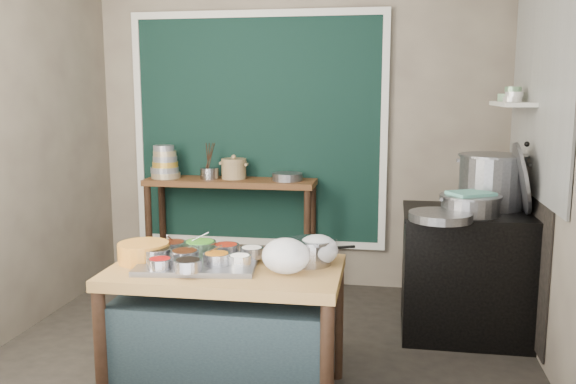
% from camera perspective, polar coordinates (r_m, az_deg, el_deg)
% --- Properties ---
extents(floor, '(3.50, 3.00, 0.02)m').
position_cam_1_polar(floor, '(4.14, -2.34, -14.84)').
color(floor, '#2B2621').
rests_on(floor, ground).
extents(back_wall, '(3.50, 0.02, 2.80)m').
position_cam_1_polar(back_wall, '(5.27, 1.00, 6.27)').
color(back_wall, gray).
rests_on(back_wall, floor).
extents(left_wall, '(0.02, 3.00, 2.80)m').
position_cam_1_polar(left_wall, '(4.50, -25.07, 4.85)').
color(left_wall, gray).
rests_on(left_wall, floor).
extents(right_wall, '(0.02, 3.00, 2.80)m').
position_cam_1_polar(right_wall, '(3.82, 24.35, 4.25)').
color(right_wall, gray).
rests_on(right_wall, floor).
extents(curtain_panel, '(2.10, 0.02, 1.90)m').
position_cam_1_polar(curtain_panel, '(5.29, -2.83, 5.74)').
color(curtain_panel, black).
rests_on(curtain_panel, back_wall).
extents(curtain_frame, '(2.22, 0.03, 2.02)m').
position_cam_1_polar(curtain_frame, '(5.28, -2.86, 5.73)').
color(curtain_frame, beige).
rests_on(curtain_frame, back_wall).
extents(tile_panel, '(0.02, 1.70, 1.70)m').
position_cam_1_polar(tile_panel, '(4.34, 22.61, 10.84)').
color(tile_panel, '#B2B2AA').
rests_on(tile_panel, right_wall).
extents(soot_patch, '(0.01, 1.30, 1.30)m').
position_cam_1_polar(soot_patch, '(4.55, 21.48, -3.81)').
color(soot_patch, black).
rests_on(soot_patch, right_wall).
extents(wall_shelf, '(0.22, 0.70, 0.03)m').
position_cam_1_polar(wall_shelf, '(4.61, 20.31, 7.74)').
color(wall_shelf, beige).
rests_on(wall_shelf, right_wall).
extents(prep_table, '(1.26, 0.73, 0.75)m').
position_cam_1_polar(prep_table, '(3.46, -5.74, -12.93)').
color(prep_table, brown).
rests_on(prep_table, floor).
extents(back_counter, '(1.45, 0.40, 0.95)m').
position_cam_1_polar(back_counter, '(5.29, -5.33, -3.89)').
color(back_counter, '#573419').
rests_on(back_counter, floor).
extents(stove_block, '(0.90, 0.68, 0.85)m').
position_cam_1_polar(stove_block, '(4.46, 16.57, -7.46)').
color(stove_block, black).
rests_on(stove_block, floor).
extents(stove_top, '(0.92, 0.69, 0.03)m').
position_cam_1_polar(stove_top, '(4.35, 16.84, -1.90)').
color(stove_top, black).
rests_on(stove_top, stove_block).
extents(condiment_tray, '(0.68, 0.53, 0.03)m').
position_cam_1_polar(condiment_tray, '(3.37, -8.37, -6.61)').
color(condiment_tray, gray).
rests_on(condiment_tray, prep_table).
extents(condiment_bowls, '(0.65, 0.49, 0.07)m').
position_cam_1_polar(condiment_bowls, '(3.38, -8.63, -5.77)').
color(condiment_bowls, gray).
rests_on(condiment_bowls, condiment_tray).
extents(yellow_basin, '(0.31, 0.31, 0.11)m').
position_cam_1_polar(yellow_basin, '(3.49, -13.36, -5.51)').
color(yellow_basin, '#C16E21').
rests_on(yellow_basin, prep_table).
extents(saucepan, '(0.33, 0.33, 0.14)m').
position_cam_1_polar(saucepan, '(3.36, 2.09, -5.60)').
color(saucepan, gray).
rests_on(saucepan, prep_table).
extents(plastic_bag_a, '(0.31, 0.29, 0.19)m').
position_cam_1_polar(plastic_bag_a, '(3.18, -0.21, -6.00)').
color(plastic_bag_a, white).
rests_on(plastic_bag_a, prep_table).
extents(plastic_bag_b, '(0.26, 0.23, 0.17)m').
position_cam_1_polar(plastic_bag_b, '(3.34, 2.79, -5.42)').
color(plastic_bag_b, white).
rests_on(plastic_bag_b, prep_table).
extents(bowl_stack, '(0.25, 0.25, 0.28)m').
position_cam_1_polar(bowl_stack, '(5.34, -11.43, 2.61)').
color(bowl_stack, tan).
rests_on(bowl_stack, back_counter).
extents(utensil_cup, '(0.18, 0.18, 0.09)m').
position_cam_1_polar(utensil_cup, '(5.23, -7.35, 1.75)').
color(utensil_cup, gray).
rests_on(utensil_cup, back_counter).
extents(ceramic_crock, '(0.28, 0.28, 0.15)m').
position_cam_1_polar(ceramic_crock, '(5.21, -5.09, 2.08)').
color(ceramic_crock, olive).
rests_on(ceramic_crock, back_counter).
extents(wide_bowl, '(0.28, 0.28, 0.06)m').
position_cam_1_polar(wide_bowl, '(5.09, -0.06, 1.43)').
color(wide_bowl, gray).
rests_on(wide_bowl, back_counter).
extents(stock_pot, '(0.63, 0.63, 0.38)m').
position_cam_1_polar(stock_pot, '(4.49, 18.52, 0.97)').
color(stock_pot, gray).
rests_on(stock_pot, stove_top).
extents(pot_lid, '(0.15, 0.49, 0.48)m').
position_cam_1_polar(pot_lid, '(4.33, 21.01, 1.20)').
color(pot_lid, gray).
rests_on(pot_lid, stove_top).
extents(steamer, '(0.53, 0.53, 0.13)m').
position_cam_1_polar(steamer, '(4.21, 16.69, -1.15)').
color(steamer, gray).
rests_on(steamer, stove_top).
extents(green_cloth, '(0.33, 0.31, 0.02)m').
position_cam_1_polar(green_cloth, '(4.19, 16.74, -0.12)').
color(green_cloth, '#5BA496').
rests_on(green_cloth, steamer).
extents(shallow_pan, '(0.47, 0.47, 0.05)m').
position_cam_1_polar(shallow_pan, '(3.97, 14.07, -2.23)').
color(shallow_pan, gray).
rests_on(shallow_pan, stove_top).
extents(shelf_bowl_stack, '(0.13, 0.13, 0.11)m').
position_cam_1_polar(shelf_bowl_stack, '(4.61, 20.35, 8.53)').
color(shelf_bowl_stack, silver).
rests_on(shelf_bowl_stack, wall_shelf).
extents(shelf_bowl_green, '(0.19, 0.19, 0.06)m').
position_cam_1_polar(shelf_bowl_green, '(4.79, 19.94, 8.31)').
color(shelf_bowl_green, gray).
rests_on(shelf_bowl_green, wall_shelf).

